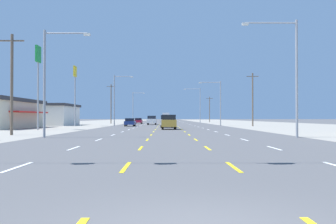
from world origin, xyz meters
name	(u,v)px	position (x,y,z in m)	size (l,w,h in m)	color
ground_plane	(167,126)	(0.00, 66.00, 0.00)	(572.00, 572.00, 0.00)	#4C4C4F
lot_apron_left	(36,126)	(-24.75, 66.00, 0.00)	(28.00, 440.00, 0.01)	gray
lot_apron_right	(298,126)	(24.75, 66.00, 0.00)	(28.00, 440.00, 0.01)	gray
lane_markings	(167,123)	(0.00, 104.50, 0.01)	(10.64, 227.60, 0.01)	white
signal_span_wire	(178,14)	(-0.04, 7.52, 5.15)	(25.95, 0.52, 8.50)	brown
suv_center_turn_nearest	(169,122)	(0.05, 46.10, 1.03)	(1.98, 4.90, 1.98)	#B28C33
suv_center_turn_near	(167,121)	(-0.22, 55.80, 1.03)	(1.98, 4.90, 1.98)	white
sedan_far_left_mid	(130,122)	(-6.88, 64.06, 0.76)	(1.80, 4.50, 1.46)	navy
suv_inner_left_midfar	(152,120)	(-3.40, 78.79, 1.03)	(1.98, 4.90, 1.98)	white
sedan_center_turn_far	(168,121)	(0.21, 81.81, 0.76)	(1.80, 4.50, 1.46)	#4C196B
sedan_far_left_farther	(139,121)	(-7.19, 90.74, 0.76)	(1.80, 4.50, 1.46)	maroon
sedan_center_turn_farthest	(167,120)	(0.18, 111.27, 0.76)	(1.80, 4.50, 1.46)	#B28C33
box_truck_center_turn_distant_a	(166,117)	(-0.15, 127.83, 1.84)	(2.40, 7.20, 3.23)	#B28C33
storefront_left_row_2	(42,115)	(-25.65, 72.35, 2.19)	(12.89, 13.82, 4.34)	silver
pole_sign_left_row_1	(38,68)	(-16.92, 43.66, 8.04)	(0.24, 1.70, 10.90)	gray
pole_sign_left_row_2	(75,82)	(-17.21, 64.93, 8.28)	(0.24, 1.82, 11.16)	gray
streetlight_left_row_0	(49,75)	(-9.75, 25.02, 5.03)	(3.76, 0.26, 8.64)	gray
streetlight_right_row_0	(291,68)	(9.67, 25.02, 5.56)	(4.51, 0.26, 9.51)	gray
streetlight_left_row_1	(116,97)	(-9.80, 66.79, 5.56)	(3.67, 0.26, 9.69)	gray
streetlight_right_row_1	(218,99)	(9.67, 66.79, 5.05)	(4.25, 0.26, 8.57)	gray
streetlight_left_row_2	(134,105)	(-9.79, 108.55, 5.34)	(3.65, 0.26, 9.28)	gray
streetlight_right_row_2	(198,102)	(9.62, 108.55, 6.13)	(5.03, 0.26, 10.49)	gray
utility_pole_left_row_0	(12,82)	(-14.49, 29.30, 4.82)	(2.20, 0.26, 9.24)	brown
utility_pole_right_row_1	(253,99)	(15.72, 64.25, 5.10)	(2.20, 0.26, 9.81)	brown
utility_pole_left_row_2	(111,103)	(-14.75, 94.56, 5.39)	(2.20, 0.26, 10.39)	brown
utility_pole_right_row_3	(210,109)	(14.73, 123.21, 4.53)	(2.20, 0.26, 8.69)	brown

